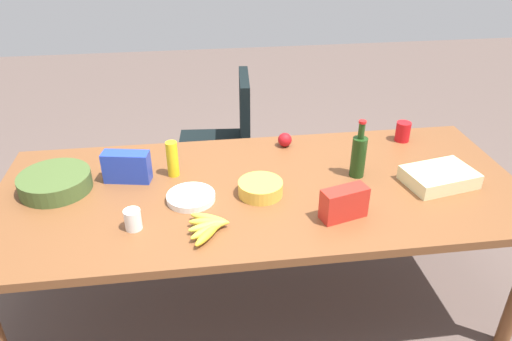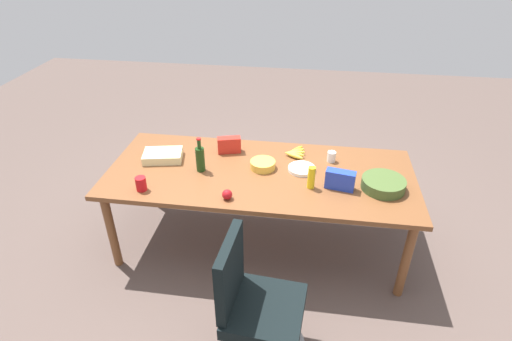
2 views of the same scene
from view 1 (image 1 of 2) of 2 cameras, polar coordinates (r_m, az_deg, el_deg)
name	(u,v)px [view 1 (image 1 of 2)]	position (r m, az deg, el deg)	size (l,w,h in m)	color
ground_plane	(261,302)	(2.77, 0.55, -15.25)	(10.00, 10.00, 0.00)	brown
conference_table	(261,198)	(2.33, 0.63, -3.28)	(2.48, 1.06, 0.75)	brown
office_chair	(222,156)	(3.42, -4.07, 1.72)	(0.56, 0.56, 0.93)	gray
paper_cup	(133,220)	(2.07, -14.27, -5.60)	(0.07, 0.07, 0.09)	white
mustard_bottle	(173,159)	(2.39, -9.79, 1.35)	(0.06, 0.06, 0.18)	yellow
sheet_cake	(439,177)	(2.47, 20.73, -0.72)	(0.32, 0.22, 0.07)	beige
chip_bag_red	(344,203)	(2.09, 10.30, -3.80)	(0.20, 0.08, 0.14)	red
wine_bottle	(359,155)	(2.39, 11.97, 1.79)	(0.08, 0.08, 0.29)	#1B3B14
salad_bowl	(55,182)	(2.44, -22.54, -1.27)	(0.33, 0.33, 0.08)	#435B2A
banana_bunch	(208,226)	(2.01, -5.61, -6.53)	(0.18, 0.24, 0.04)	gold
chip_bowl	(260,188)	(2.23, 0.52, -2.09)	(0.21, 0.21, 0.06)	gold
paper_plate_stack	(191,197)	(2.22, -7.66, -3.13)	(0.22, 0.22, 0.03)	white
apple_red	(285,140)	(2.66, 3.41, 3.63)	(0.08, 0.08, 0.08)	#AC1219
red_solo_cup	(403,132)	(2.83, 16.88, 4.40)	(0.08, 0.08, 0.11)	red
chip_bag_blue	(127,167)	(2.40, -14.94, 0.42)	(0.22, 0.08, 0.15)	#223EBA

